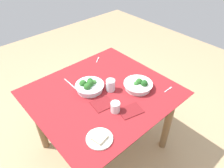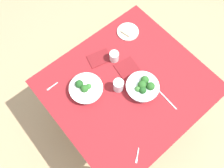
{
  "view_description": "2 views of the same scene",
  "coord_description": "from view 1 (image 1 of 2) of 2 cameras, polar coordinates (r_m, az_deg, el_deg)",
  "views": [
    {
      "loc": [
        0.85,
        1.06,
        1.92
      ],
      "look_at": [
        -0.1,
        0.01,
        0.8
      ],
      "focal_mm": 33.69,
      "sensor_mm": 36.0,
      "label": 1
    },
    {
      "loc": [
        -0.54,
        -0.45,
        2.34
      ],
      "look_at": [
        -0.1,
        0.07,
        0.8
      ],
      "focal_mm": 36.59,
      "sensor_mm": 36.0,
      "label": 2
    }
  ],
  "objects": [
    {
      "name": "table_knife_left",
      "position": [
        1.91,
        -11.34,
        0.08
      ],
      "size": [
        0.01,
        0.19,
        0.0
      ],
      "primitive_type": "cube",
      "rotation": [
        0.0,
        0.0,
        4.69
      ],
      "color": "#B7B7BC",
      "rests_on": "dining_table"
    },
    {
      "name": "fork_by_far_bowl",
      "position": [
        1.88,
        15.08,
        -1.39
      ],
      "size": [
        0.1,
        0.01,
        0.0
      ],
      "rotation": [
        0.0,
        0.0,
        3.14
      ],
      "color": "#B7B7BC",
      "rests_on": "dining_table"
    },
    {
      "name": "bread_side_plate",
      "position": [
        1.45,
        -3.42,
        -14.49
      ],
      "size": [
        0.18,
        0.18,
        0.03
      ],
      "color": "silver",
      "rests_on": "dining_table"
    },
    {
      "name": "napkin_folded_lower",
      "position": [
        1.63,
        5.07,
        -7.24
      ],
      "size": [
        0.2,
        0.16,
        0.01
      ],
      "primitive_type": "cube",
      "rotation": [
        0.0,
        0.0,
        -0.25
      ],
      "color": "maroon",
      "rests_on": "dining_table"
    },
    {
      "name": "fork_by_near_bowl",
      "position": [
        2.21,
        -3.88,
        6.65
      ],
      "size": [
        0.09,
        0.07,
        0.0
      ],
      "rotation": [
        0.0,
        0.0,
        3.79
      ],
      "color": "#B7B7BC",
      "rests_on": "dining_table"
    },
    {
      "name": "napkin_folded_upper",
      "position": [
        1.68,
        -2.59,
        -5.35
      ],
      "size": [
        0.18,
        0.17,
        0.01
      ],
      "primitive_type": "cube",
      "rotation": [
        0.0,
        0.0,
        -0.15
      ],
      "color": "maroon",
      "rests_on": "dining_table"
    },
    {
      "name": "broccoli_bowl_far",
      "position": [
        1.82,
        7.17,
        -0.29
      ],
      "size": [
        0.25,
        0.25,
        0.1
      ],
      "color": "white",
      "rests_on": "dining_table"
    },
    {
      "name": "dining_table",
      "position": [
        1.87,
        -2.56,
        -5.02
      ],
      "size": [
        1.16,
        1.06,
        0.76
      ],
      "color": "maroon",
      "rests_on": "ground_plane"
    },
    {
      "name": "ground_plane",
      "position": [
        2.35,
        -2.12,
        -16.28
      ],
      "size": [
        6.0,
        6.0,
        0.0
      ],
      "primitive_type": "plane",
      "color": "tan"
    },
    {
      "name": "water_glass_center",
      "position": [
        1.6,
        0.91,
        -6.26
      ],
      "size": [
        0.07,
        0.07,
        0.08
      ],
      "primitive_type": "cylinder",
      "color": "silver",
      "rests_on": "dining_table"
    },
    {
      "name": "water_glass_side",
      "position": [
        1.78,
        -0.39,
        -0.32
      ],
      "size": [
        0.08,
        0.08,
        0.1
      ],
      "primitive_type": "cylinder",
      "color": "silver",
      "rests_on": "dining_table"
    },
    {
      "name": "broccoli_bowl_near",
      "position": [
        1.8,
        -6.17,
        -0.62
      ],
      "size": [
        0.25,
        0.25,
        0.1
      ],
      "color": "white",
      "rests_on": "dining_table"
    }
  ]
}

